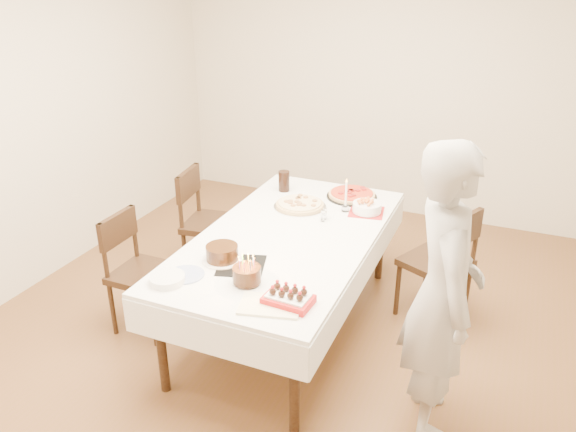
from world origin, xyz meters
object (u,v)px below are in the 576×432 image
at_px(chair_right_savory, 436,262).
at_px(chair_left_savory, 213,224).
at_px(person, 443,295).
at_px(dining_table, 288,281).
at_px(pasta_bowl, 367,207).
at_px(cola_glass, 284,181).
at_px(pizza_white, 300,205).
at_px(pizza_pepperoni, 352,195).
at_px(birthday_cake, 247,270).
at_px(strawberry_box, 288,298).
at_px(chair_left_dessert, 145,274).
at_px(layer_cake, 222,253).
at_px(taper_candle, 346,195).

xyz_separation_m(chair_right_savory, chair_left_savory, (-1.83, -0.08, 0.01)).
bearing_deg(chair_left_savory, person, 145.26).
bearing_deg(chair_right_savory, dining_table, -125.13).
bearing_deg(chair_left_savory, pasta_bowl, 176.80).
distance_m(person, cola_glass, 1.95).
xyz_separation_m(chair_right_savory, pizza_white, (-1.05, -0.08, 0.31)).
distance_m(chair_left_savory, pizza_pepperoni, 1.19).
distance_m(birthday_cake, strawberry_box, 0.33).
bearing_deg(strawberry_box, pizza_pepperoni, 94.75).
distance_m(person, pizza_pepperoni, 1.64).
height_order(chair_right_savory, chair_left_dessert, chair_right_savory).
relative_size(chair_left_dessert, pizza_white, 2.19).
xyz_separation_m(dining_table, strawberry_box, (0.34, -0.79, 0.41)).
xyz_separation_m(dining_table, pizza_pepperoni, (0.20, 0.82, 0.40)).
bearing_deg(cola_glass, layer_cake, -84.68).
relative_size(cola_glass, birthday_cake, 1.01).
height_order(chair_left_dessert, person, person).
relative_size(pizza_white, taper_candle, 1.53).
xyz_separation_m(pizza_pepperoni, strawberry_box, (0.13, -1.61, 0.01)).
bearing_deg(chair_left_dessert, pizza_pepperoni, -132.84).
bearing_deg(dining_table, chair_right_savory, 30.01).
xyz_separation_m(person, taper_candle, (-0.88, 1.08, 0.03)).
relative_size(chair_right_savory, layer_cake, 3.53).
xyz_separation_m(pasta_bowl, birthday_cake, (-0.37, -1.26, 0.05)).
bearing_deg(pasta_bowl, chair_right_savory, -3.38).
height_order(pasta_bowl, taper_candle, taper_candle).
distance_m(pasta_bowl, strawberry_box, 1.37).
distance_m(chair_left_savory, strawberry_box, 1.78).
xyz_separation_m(dining_table, birthday_cake, (0.03, -0.69, 0.47)).
relative_size(pizza_pepperoni, strawberry_box, 1.52).
xyz_separation_m(chair_left_dessert, pasta_bowl, (1.33, 0.99, 0.35)).
bearing_deg(chair_left_dessert, taper_candle, -141.19).
xyz_separation_m(chair_left_savory, pasta_bowl, (1.28, 0.11, 0.32)).
height_order(chair_right_savory, chair_left_savory, chair_left_savory).
relative_size(pizza_white, strawberry_box, 1.52).
distance_m(chair_left_savory, pizza_white, 0.84).
bearing_deg(pizza_white, birthday_cake, -83.47).
distance_m(person, pizza_white, 1.59).
distance_m(chair_right_savory, pasta_bowl, 0.65).
xyz_separation_m(pizza_white, pasta_bowl, (0.50, 0.11, 0.02)).
height_order(chair_right_savory, pizza_white, chair_right_savory).
bearing_deg(strawberry_box, chair_left_savory, 134.24).
relative_size(taper_candle, birthday_cake, 1.58).
distance_m(taper_candle, cola_glass, 0.63).
bearing_deg(chair_left_dessert, cola_glass, -117.06).
bearing_deg(chair_left_dessert, strawberry_box, 163.36).
xyz_separation_m(pizza_pepperoni, birthday_cake, (-0.17, -1.51, 0.07)).
height_order(layer_cake, strawberry_box, layer_cake).
relative_size(pizza_white, layer_cake, 1.56).
bearing_deg(pizza_pepperoni, pizza_white, -130.92).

